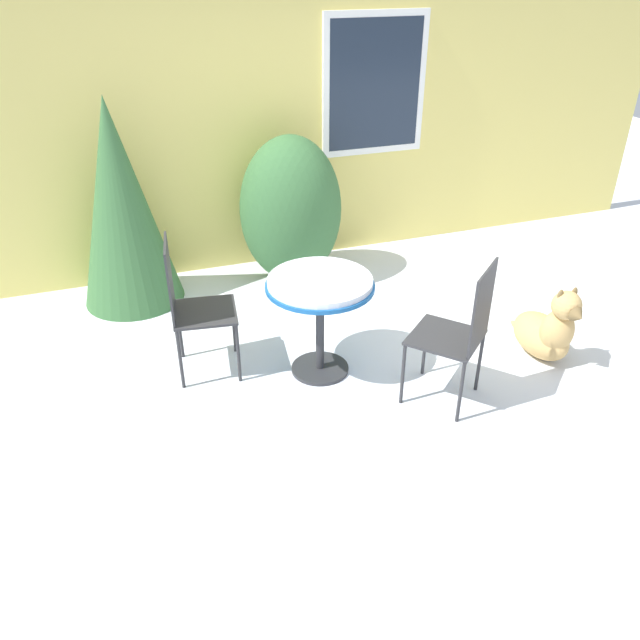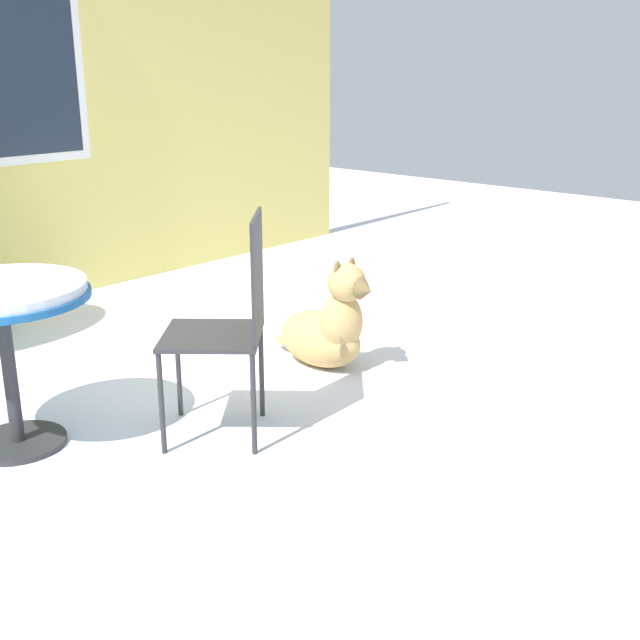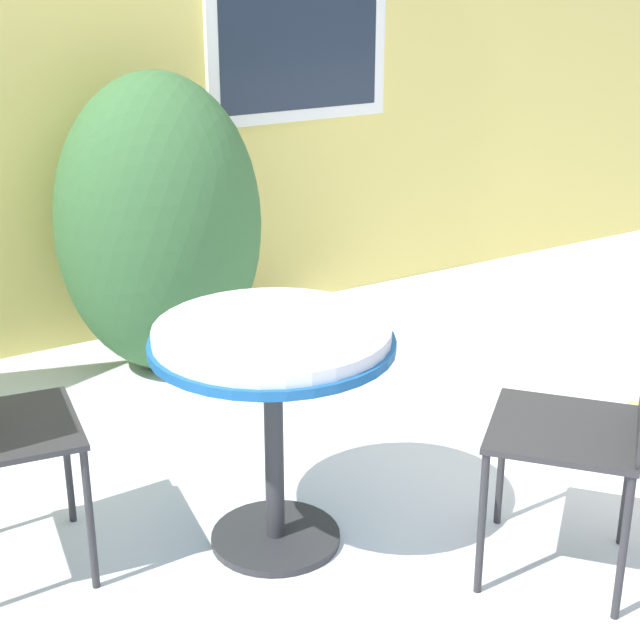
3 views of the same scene
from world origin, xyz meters
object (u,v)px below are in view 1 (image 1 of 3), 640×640
object	(u,v)px
patio_table	(320,295)
patio_chair_far_side	(460,330)
patio_chair_near_table	(191,303)
dog	(547,331)

from	to	relation	value
patio_table	patio_chair_far_side	world-z (taller)	patio_chair_far_side
patio_table	patio_chair_near_table	xyz separation A→B (m)	(-0.84, 0.30, -0.07)
dog	patio_table	bearing A→B (deg)	168.47
patio_chair_near_table	dog	distance (m)	2.62
patio_table	patio_chair_near_table	bearing A→B (deg)	160.23
patio_chair_near_table	dog	xyz separation A→B (m)	(2.50, -0.71, -0.33)
patio_chair_near_table	dog	bearing A→B (deg)	-97.71
patio_chair_far_side	patio_chair_near_table	bearing A→B (deg)	-71.68
patio_table	patio_chair_far_side	size ratio (longest dim) A/B	0.73
patio_chair_near_table	patio_chair_far_side	xyz separation A→B (m)	(1.57, -0.94, 0.00)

